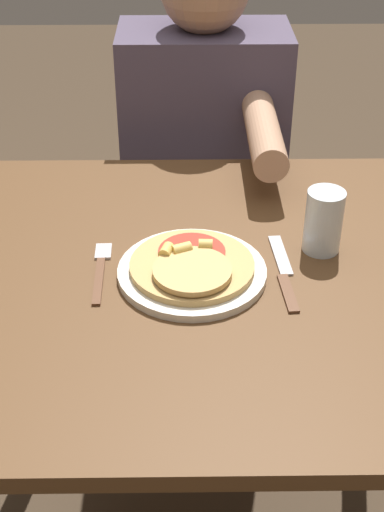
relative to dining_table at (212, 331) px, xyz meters
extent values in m
cube|color=brown|center=(0.00, 0.00, 0.12)|extent=(0.94, 0.85, 0.03)
cylinder|color=brown|center=(-0.41, 0.36, -0.27)|extent=(0.06, 0.06, 0.73)
cylinder|color=brown|center=(0.41, 0.36, -0.27)|extent=(0.06, 0.06, 0.73)
cylinder|color=silver|center=(-0.04, -0.01, 0.14)|extent=(0.25, 0.25, 0.01)
cylinder|color=tan|center=(-0.04, -0.01, 0.15)|extent=(0.21, 0.21, 0.01)
cylinder|color=#B22D1E|center=(-0.04, 0.02, 0.16)|extent=(0.12, 0.12, 0.00)
cylinder|color=tan|center=(-0.04, -0.04, 0.17)|extent=(0.13, 0.13, 0.01)
cylinder|color=#E5BC5B|center=(-0.05, 0.01, 0.17)|extent=(0.04, 0.03, 0.02)
cylinder|color=#E5BC5B|center=(-0.01, 0.03, 0.17)|extent=(0.02, 0.02, 0.02)
cylinder|color=#E5BC5B|center=(-0.08, 0.01, 0.17)|extent=(0.03, 0.03, 0.02)
cube|color=brown|center=(-0.19, -0.03, 0.13)|extent=(0.02, 0.13, 0.00)
cube|color=silver|center=(-0.19, 0.06, 0.13)|extent=(0.03, 0.05, 0.00)
cube|color=brown|center=(0.12, -0.06, 0.13)|extent=(0.03, 0.10, 0.00)
cube|color=silver|center=(0.12, 0.05, 0.13)|extent=(0.03, 0.12, 0.00)
cylinder|color=silver|center=(0.19, 0.07, 0.19)|extent=(0.07, 0.07, 0.12)
cylinder|color=#2D2D38|center=(-0.09, 0.63, -0.40)|extent=(0.11, 0.11, 0.47)
cylinder|color=#2D2D38|center=(0.09, 0.63, -0.40)|extent=(0.11, 0.11, 0.47)
cube|color=#4C4256|center=(0.00, 0.63, 0.10)|extent=(0.40, 0.22, 0.51)
cylinder|color=tan|center=(0.12, 0.37, 0.22)|extent=(0.07, 0.30, 0.07)
camera|label=1|loc=(-0.05, -0.98, 0.84)|focal=50.00mm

